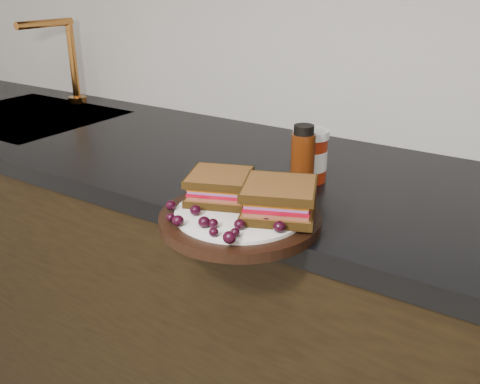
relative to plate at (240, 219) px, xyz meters
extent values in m
cube|color=black|center=(0.08, 0.28, -0.48)|extent=(3.96, 0.58, 0.86)
cube|color=black|center=(0.08, 0.28, -0.03)|extent=(3.98, 0.60, 0.04)
cylinder|color=black|center=(0.00, 0.00, 0.00)|extent=(0.28, 0.28, 0.02)
ellipsoid|color=black|center=(-0.10, -0.06, 0.02)|extent=(0.02, 0.02, 0.02)
ellipsoid|color=black|center=(-0.05, -0.05, 0.02)|extent=(0.02, 0.02, 0.02)
ellipsoid|color=black|center=(-0.07, -0.09, 0.02)|extent=(0.01, 0.01, 0.01)
ellipsoid|color=black|center=(-0.05, -0.10, 0.02)|extent=(0.02, 0.02, 0.02)
ellipsoid|color=black|center=(-0.01, -0.08, 0.02)|extent=(0.02, 0.02, 0.02)
ellipsoid|color=black|center=(0.00, -0.08, 0.02)|extent=(0.02, 0.02, 0.02)
ellipsoid|color=black|center=(0.02, -0.10, 0.02)|extent=(0.02, 0.02, 0.01)
ellipsoid|color=black|center=(0.05, -0.11, 0.02)|extent=(0.02, 0.02, 0.02)
ellipsoid|color=black|center=(0.05, -0.08, 0.02)|extent=(0.02, 0.02, 0.01)
ellipsoid|color=black|center=(0.04, -0.06, 0.02)|extent=(0.02, 0.02, 0.02)
ellipsoid|color=black|center=(0.10, -0.03, 0.02)|extent=(0.02, 0.02, 0.02)
ellipsoid|color=black|center=(0.07, -0.03, 0.02)|extent=(0.02, 0.02, 0.02)
ellipsoid|color=black|center=(0.08, 0.01, 0.02)|extent=(0.02, 0.02, 0.02)
ellipsoid|color=black|center=(0.08, 0.03, 0.02)|extent=(0.02, 0.02, 0.02)
ellipsoid|color=black|center=(0.06, 0.05, 0.02)|extent=(0.01, 0.01, 0.01)
ellipsoid|color=black|center=(-0.04, 0.03, 0.02)|extent=(0.02, 0.02, 0.02)
ellipsoid|color=black|center=(-0.06, 0.03, 0.02)|extent=(0.02, 0.02, 0.02)
ellipsoid|color=black|center=(-0.07, 0.02, 0.02)|extent=(0.02, 0.02, 0.02)
ellipsoid|color=black|center=(-0.10, 0.00, 0.02)|extent=(0.02, 0.02, 0.02)
ellipsoid|color=black|center=(-0.08, -0.01, 0.02)|extent=(0.02, 0.02, 0.02)
ellipsoid|color=black|center=(-0.04, 0.02, 0.02)|extent=(0.02, 0.02, 0.02)
ellipsoid|color=black|center=(-0.05, 0.02, 0.02)|extent=(0.02, 0.02, 0.02)
ellipsoid|color=black|center=(-0.07, 0.00, 0.02)|extent=(0.02, 0.02, 0.02)
cylinder|color=maroon|center=(0.00, 0.26, 0.05)|extent=(0.10, 0.10, 0.11)
cylinder|color=#4A1C07|center=(0.01, 0.20, 0.06)|extent=(0.06, 0.06, 0.13)
camera|label=1|loc=(0.46, -0.70, 0.40)|focal=40.00mm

